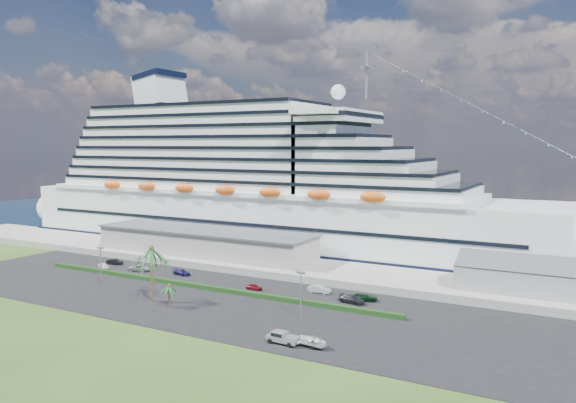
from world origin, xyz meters
The scene contains 22 objects.
ground centered at (0.00, 0.00, 0.00)m, with size 420.00×420.00×0.00m, color #2E4717.
asphalt_lot centered at (0.00, 11.00, 0.06)m, with size 140.00×38.00×0.12m, color black.
wharf centered at (0.00, 40.00, 0.90)m, with size 240.00×20.00×1.80m, color gray.
water centered at (0.00, 130.00, 0.01)m, with size 420.00×160.00×0.02m, color black.
cruise_ship centered at (-21.53, 64.00, 16.69)m, with size 191.00×38.00×54.00m.
terminal_building centered at (-25.00, 40.00, 5.01)m, with size 61.00×15.00×6.30m.
port_shed centered at (52.00, 40.00, 4.40)m, with size 24.00×12.31×7.37m.
hedge centered at (-8.00, 16.00, 0.57)m, with size 88.00×1.10×0.90m, color black.
lamp_post_left centered at (-28.00, 8.00, 5.34)m, with size 1.60×0.35×8.27m.
lamp_post_right centered at (20.00, 8.00, 5.34)m, with size 1.60×0.35×8.27m.
palm_tall centered at (-10.00, 4.00, 9.20)m, with size 8.82×8.82×11.13m.
palm_short centered at (-4.50, 2.50, 3.67)m, with size 3.53×3.53×4.56m.
parked_car_0 centered at (-39.92, 19.73, 0.81)m, with size 1.63×4.06×1.38m, color white.
parked_car_1 centered at (-41.25, 24.58, 0.82)m, with size 1.48×4.24×1.40m, color black.
parked_car_2 centered at (-30.44, 22.01, 0.81)m, with size 2.29×4.97×1.38m, color #93949B.
parked_car_3 centered at (-19.08, 23.67, 0.79)m, with size 1.87×4.61×1.34m, color #191449.
parked_car_4 centered at (2.53, 20.60, 0.73)m, with size 1.44×3.58×1.22m, color maroon.
parked_car_5 centered at (15.39, 24.93, 0.90)m, with size 1.64×4.71×1.55m, color silver.
parked_car_6 centered at (25.57, 23.83, 0.81)m, with size 2.29×4.97×1.38m, color black.
parked_car_7 centered at (24.04, 21.19, 0.88)m, with size 2.13×5.24×1.52m, color black.
pickup_truck centered at (23.16, -4.04, 1.13)m, with size 5.27×2.11×1.84m.
boat_trailer centered at (27.76, -3.25, 1.19)m, with size 5.72×3.97×1.61m.
Camera 1 is at (63.41, -75.55, 30.16)m, focal length 35.00 mm.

